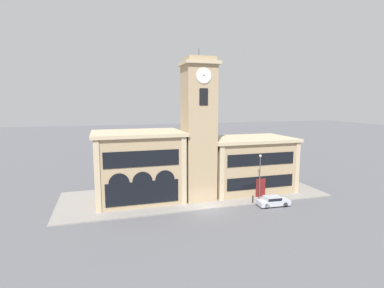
% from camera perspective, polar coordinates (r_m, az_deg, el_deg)
% --- Properties ---
extents(ground_plane, '(300.00, 300.00, 0.00)m').
position_cam_1_polar(ground_plane, '(39.90, 3.33, -12.35)').
color(ground_plane, '#56565B').
extents(sidewalk_kerb, '(38.60, 13.02, 0.15)m').
position_cam_1_polar(sidewalk_kerb, '(45.70, 0.49, -9.55)').
color(sidewalk_kerb, gray).
rests_on(sidewalk_kerb, ground_plane).
extents(clock_tower, '(4.86, 4.86, 21.06)m').
position_cam_1_polar(clock_tower, '(41.95, 1.27, 2.69)').
color(clock_tower, tan).
rests_on(clock_tower, ground_plane).
extents(town_hall_left_wing, '(12.44, 9.16, 9.79)m').
position_cam_1_polar(town_hall_left_wing, '(43.04, -10.18, -4.12)').
color(town_hall_left_wing, tan).
rests_on(town_hall_left_wing, ground_plane).
extents(town_hall_right_wing, '(13.62, 9.16, 8.36)m').
position_cam_1_polar(town_hall_right_wing, '(48.16, 10.52, -3.69)').
color(town_hall_right_wing, tan).
rests_on(town_hall_right_wing, ground_plane).
extents(parked_car_near, '(4.39, 2.02, 1.33)m').
position_cam_1_polar(parked_car_near, '(42.32, 15.16, -10.41)').
color(parked_car_near, '#B2B7C1').
rests_on(parked_car_near, ground_plane).
extents(street_lamp, '(0.36, 0.36, 6.61)m').
position_cam_1_polar(street_lamp, '(42.30, 12.81, -5.13)').
color(street_lamp, '#4C4C51').
rests_on(street_lamp, sidewalk_kerb).
extents(bollard, '(0.18, 0.18, 1.06)m').
position_cam_1_polar(bollard, '(42.51, 11.51, -10.25)').
color(bollard, black).
rests_on(bollard, sidewalk_kerb).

